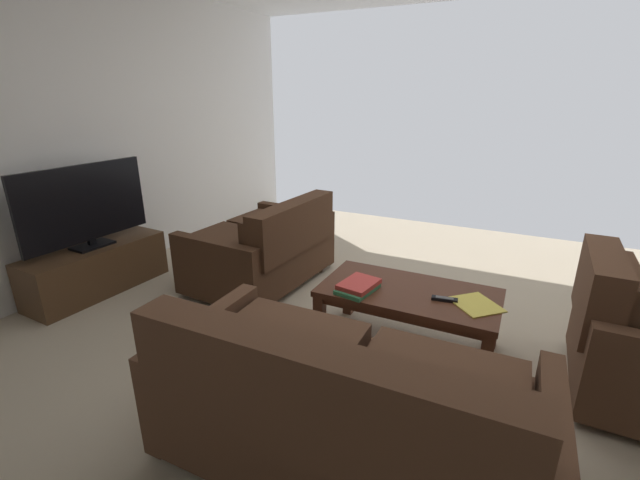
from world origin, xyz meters
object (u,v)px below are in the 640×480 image
object	(u,v)px
flat_tv	(85,205)
loose_magazine	(476,304)
sofa_main	(342,408)
tv_remote	(445,299)
loveseat_near	(265,247)
tv_stand	(97,269)
coffee_table	(408,299)
book_stack	(358,286)

from	to	relation	value
flat_tv	loose_magazine	distance (m)	3.14
sofa_main	tv_remote	xyz separation A→B (m)	(-0.23, -1.09, 0.08)
loose_magazine	loveseat_near	bearing A→B (deg)	-58.28
tv_stand	loose_magazine	distance (m)	3.13
flat_tv	tv_remote	bearing A→B (deg)	-174.14
tv_stand	tv_remote	size ratio (longest dim) A/B	7.28
loveseat_near	tv_remote	size ratio (longest dim) A/B	8.09
loose_magazine	coffee_table	bearing A→B (deg)	-46.98
coffee_table	loose_magazine	world-z (taller)	loose_magazine
sofa_main	loveseat_near	size ratio (longest dim) A/B	1.31
book_stack	tv_remote	world-z (taller)	book_stack
loose_magazine	sofa_main	bearing A→B (deg)	25.38
book_stack	tv_remote	xyz separation A→B (m)	(-0.55, -0.10, -0.02)
loveseat_near	book_stack	world-z (taller)	loveseat_near
loveseat_near	tv_stand	xyz separation A→B (m)	(1.24, 0.80, -0.14)
sofa_main	loveseat_near	xyz separation A→B (m)	(1.45, -1.59, -0.01)
flat_tv	book_stack	distance (m)	2.41
sofa_main	book_stack	distance (m)	1.04
book_stack	tv_remote	size ratio (longest dim) A/B	1.97
sofa_main	tv_stand	size ratio (longest dim) A/B	1.45
tv_remote	book_stack	bearing A→B (deg)	10.72
coffee_table	flat_tv	world-z (taller)	flat_tv
flat_tv	tv_remote	distance (m)	2.96
tv_stand	coffee_table	bearing A→B (deg)	-172.66
loose_magazine	tv_remote	bearing A→B (deg)	-36.28
sofa_main	flat_tv	distance (m)	2.83
loveseat_near	tv_stand	world-z (taller)	loveseat_near
tv_stand	tv_remote	distance (m)	2.95
loose_magazine	book_stack	bearing A→B (deg)	-34.06
coffee_table	book_stack	distance (m)	0.35
loose_magazine	tv_stand	bearing A→B (deg)	-38.09
coffee_table	tv_remote	bearing A→B (deg)	168.85
loveseat_near	coffee_table	size ratio (longest dim) A/B	1.14
tv_remote	loveseat_near	bearing A→B (deg)	-16.54
tv_stand	book_stack	world-z (taller)	book_stack
sofa_main	tv_remote	world-z (taller)	sofa_main
coffee_table	book_stack	size ratio (longest dim) A/B	3.59
sofa_main	tv_stand	distance (m)	2.81
loveseat_near	coffee_table	bearing A→B (deg)	162.58
flat_tv	book_stack	size ratio (longest dim) A/B	3.42
loveseat_near	coffee_table	distance (m)	1.51
coffee_table	flat_tv	bearing A→B (deg)	7.38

